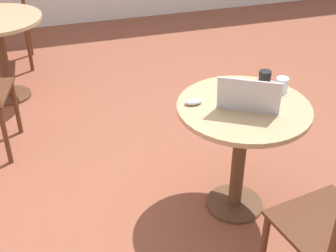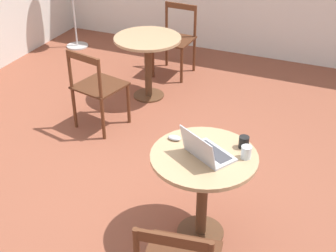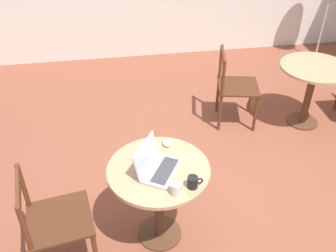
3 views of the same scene
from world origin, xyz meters
name	(u,v)px [view 1 (image 1 of 3)]	position (x,y,z in m)	size (l,w,h in m)	color
ground_plane	(164,173)	(0.00, 0.00, 0.00)	(16.00, 16.00, 0.00)	brown
cafe_table_near	(242,130)	(-0.45, -0.34, 0.58)	(0.76, 0.76, 0.74)	#51331E
chair_near_left	(335,235)	(-1.24, -0.47, 0.46)	(0.52, 0.52, 0.88)	#562D19
chair_mid_right	(4,20)	(2.23, 0.98, 0.46)	(0.47, 0.47, 0.88)	#562D19
laptop	(249,99)	(-0.47, -0.36, 0.79)	(0.39, 0.42, 0.22)	#B7B7BC
mouse	(193,102)	(-0.35, -0.07, 0.76)	(0.06, 0.10, 0.03)	#B7B7BC
mug	(265,78)	(-0.25, -0.57, 0.79)	(0.11, 0.07, 0.09)	black
drinking_glass	(282,85)	(-0.37, -0.62, 0.79)	(0.07, 0.07, 0.09)	silver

